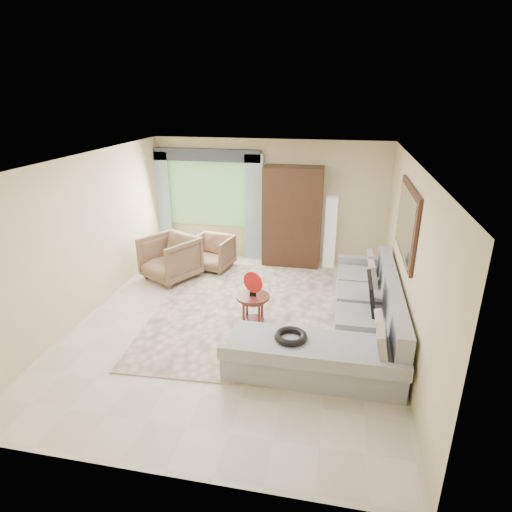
% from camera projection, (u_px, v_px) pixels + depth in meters
% --- Properties ---
extents(ground, '(6.00, 6.00, 0.00)m').
position_uv_depth(ground, '(237.00, 323.00, 6.91)').
color(ground, silver).
rests_on(ground, ground).
extents(area_rug, '(3.20, 4.15, 0.02)m').
position_uv_depth(area_rug, '(246.00, 310.00, 7.31)').
color(area_rug, beige).
rests_on(area_rug, ground).
extents(sectional_sofa, '(2.30, 3.46, 0.90)m').
position_uv_depth(sectional_sofa, '(351.00, 324.00, 6.32)').
color(sectional_sofa, '#A1A4A9').
rests_on(sectional_sofa, ground).
extents(tv_screen, '(0.14, 0.74, 0.48)m').
position_uv_depth(tv_screen, '(371.00, 294.00, 6.28)').
color(tv_screen, black).
rests_on(tv_screen, sectional_sofa).
extents(garden_hose, '(0.43, 0.43, 0.09)m').
position_uv_depth(garden_hose, '(291.00, 336.00, 5.52)').
color(garden_hose, black).
rests_on(garden_hose, sectional_sofa).
extents(coffee_table, '(0.53, 0.53, 0.53)m').
position_uv_depth(coffee_table, '(253.00, 310.00, 6.74)').
color(coffee_table, '#491C13').
rests_on(coffee_table, ground).
extents(red_disc, '(0.32, 0.16, 0.34)m').
position_uv_depth(red_disc, '(253.00, 282.00, 6.57)').
color(red_disc, red).
rests_on(red_disc, coffee_table).
extents(armchair_left, '(1.27, 1.28, 0.87)m').
position_uv_depth(armchair_left, '(170.00, 258.00, 8.42)').
color(armchair_left, brown).
rests_on(armchair_left, ground).
extents(armchair_right, '(0.89, 0.90, 0.71)m').
position_uv_depth(armchair_right, '(212.00, 253.00, 8.92)').
color(armchair_right, '#8B6C4B').
rests_on(armchair_right, ground).
extents(potted_plant, '(0.49, 0.42, 0.54)m').
position_uv_depth(potted_plant, '(178.00, 243.00, 9.73)').
color(potted_plant, '#999999').
rests_on(potted_plant, ground).
extents(armoire, '(1.20, 0.55, 2.10)m').
position_uv_depth(armoire, '(292.00, 217.00, 8.92)').
color(armoire, '#321C10').
rests_on(armoire, ground).
extents(floor_lamp, '(0.24, 0.24, 1.50)m').
position_uv_depth(floor_lamp, '(330.00, 232.00, 8.94)').
color(floor_lamp, silver).
rests_on(floor_lamp, ground).
extents(window, '(1.80, 0.04, 1.40)m').
position_uv_depth(window, '(208.00, 194.00, 9.37)').
color(window, '#669E59').
rests_on(window, wall_back).
extents(curtain_left, '(0.40, 0.08, 2.30)m').
position_uv_depth(curtain_left, '(162.00, 204.00, 9.57)').
color(curtain_left, '#9EB7CC').
rests_on(curtain_left, ground).
extents(curtain_right, '(0.40, 0.08, 2.30)m').
position_uv_depth(curtain_right, '(254.00, 208.00, 9.19)').
color(curtain_right, '#9EB7CC').
rests_on(curtain_right, ground).
extents(valance, '(2.40, 0.12, 0.26)m').
position_uv_depth(valance, '(205.00, 155.00, 9.00)').
color(valance, '#1E232D').
rests_on(valance, wall_back).
extents(wall_mirror, '(0.05, 1.70, 1.05)m').
position_uv_depth(wall_mirror, '(407.00, 222.00, 6.15)').
color(wall_mirror, black).
rests_on(wall_mirror, wall_right).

